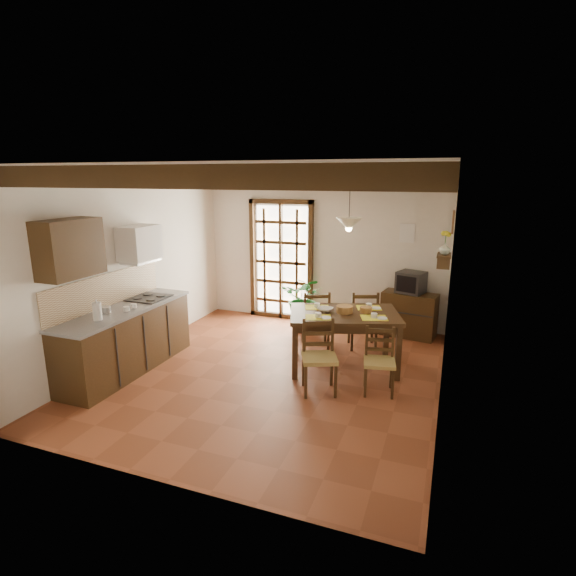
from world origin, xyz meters
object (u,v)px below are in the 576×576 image
at_px(chair_far_left, 315,329).
at_px(crt_tv, 411,282).
at_px(chair_far_right, 363,330).
at_px(sideboard, 409,315).
at_px(kitchen_counter, 127,338).
at_px(pendant_lamp, 349,223).
at_px(chair_near_left, 319,370).
at_px(chair_near_right, 379,373).
at_px(dining_table, 344,320).
at_px(potted_plant, 304,300).

relative_size(chair_far_left, crt_tv, 1.83).
height_order(chair_far_right, sideboard, chair_far_right).
bearing_deg(kitchen_counter, pendant_lamp, 23.91).
relative_size(chair_near_left, crt_tv, 1.79).
xyz_separation_m(kitchen_counter, chair_near_right, (3.46, 0.55, -0.21)).
distance_m(chair_far_left, chair_far_right, 0.76).
xyz_separation_m(dining_table, chair_far_left, (-0.61, 0.61, -0.42)).
relative_size(kitchen_counter, chair_near_left, 2.41).
distance_m(dining_table, chair_far_left, 0.96).
bearing_deg(chair_near_left, potted_plant, 89.81).
bearing_deg(chair_far_left, kitchen_counter, 14.86).
height_order(dining_table, chair_far_right, chair_far_right).
bearing_deg(pendant_lamp, kitchen_counter, -156.09).
xyz_separation_m(chair_far_left, chair_far_right, (0.72, 0.24, 0.00)).
bearing_deg(chair_near_left, pendant_lamp, 60.31).
distance_m(chair_near_left, crt_tv, 2.74).
bearing_deg(pendant_lamp, chair_far_left, 139.82).
height_order(chair_near_right, chair_far_left, chair_far_left).
bearing_deg(sideboard, dining_table, -104.89).
bearing_deg(crt_tv, chair_near_left, -89.71).
xyz_separation_m(chair_near_left, crt_tv, (0.86, 2.51, 0.66)).
xyz_separation_m(dining_table, crt_tv, (0.75, 1.66, 0.24)).
bearing_deg(sideboard, chair_near_left, -99.48).
distance_m(chair_near_right, crt_tv, 2.38).
xyz_separation_m(chair_near_right, chair_far_right, (-0.50, 1.47, 0.04)).
relative_size(chair_near_right, sideboard, 0.93).
distance_m(kitchen_counter, chair_far_right, 3.58).
bearing_deg(kitchen_counter, sideboard, 38.16).
bearing_deg(chair_far_right, sideboard, -148.51).
bearing_deg(dining_table, potted_plant, 109.47).
bearing_deg(sideboard, chair_far_left, -132.88).
distance_m(sideboard, pendant_lamp, 2.42).
relative_size(kitchen_counter, pendant_lamp, 2.66).
xyz_separation_m(sideboard, crt_tv, (0.00, -0.01, 0.57)).
distance_m(chair_near_right, pendant_lamp, 2.04).
height_order(kitchen_counter, potted_plant, potted_plant).
height_order(chair_far_left, sideboard, chair_far_left).
relative_size(kitchen_counter, sideboard, 2.49).
relative_size(chair_far_left, chair_far_right, 1.00).
bearing_deg(kitchen_counter, chair_far_right, 34.32).
relative_size(kitchen_counter, chair_far_left, 2.36).
xyz_separation_m(chair_far_right, potted_plant, (-1.13, 0.44, 0.27)).
height_order(chair_near_left, pendant_lamp, pendant_lamp).
bearing_deg(kitchen_counter, dining_table, 22.20).
height_order(chair_far_left, pendant_lamp, pendant_lamp).
bearing_deg(crt_tv, chair_far_right, -109.43).
relative_size(sideboard, potted_plant, 0.42).
bearing_deg(pendant_lamp, potted_plant, 130.50).
distance_m(chair_far_left, potted_plant, 0.84).
relative_size(sideboard, pendant_lamp, 1.07).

